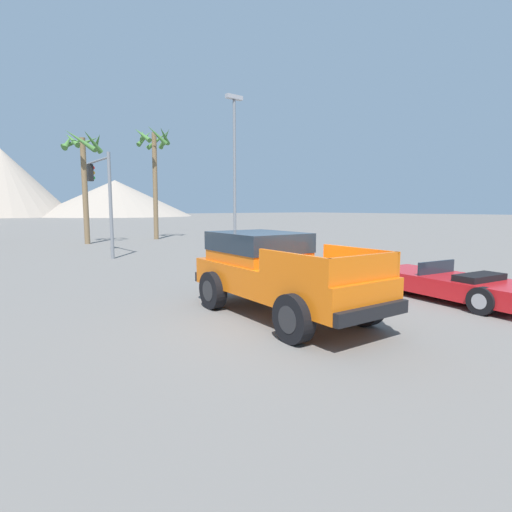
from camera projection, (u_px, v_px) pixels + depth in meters
The scene contains 7 objects.
ground_plane at pixel (295, 322), 8.69m from camera, with size 320.00×320.00×0.00m, color slate.
orange_pickup_truck at pixel (274, 268), 9.25m from camera, with size 2.42×5.28×1.88m.
red_convertible_car at pixel (452, 284), 10.75m from camera, with size 2.34×4.53×0.99m.
traffic_light_main at pixel (101, 186), 20.23m from camera, with size 0.38×3.73×5.11m.
street_lamp_post at pixel (234, 162), 19.79m from camera, with size 0.90×0.24×7.93m.
palm_tree_tall at pixel (154, 156), 30.97m from camera, with size 3.00×2.95×8.68m.
palm_tree_short at pixel (83, 160), 26.84m from camera, with size 2.60×2.85×7.57m.
Camera 1 is at (-5.82, -6.19, 2.46)m, focal length 28.00 mm.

